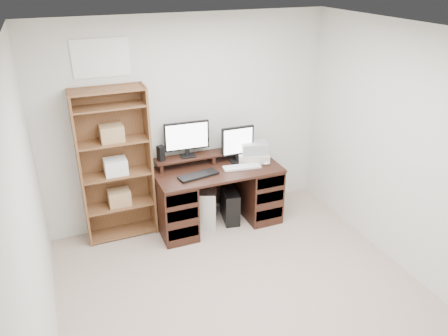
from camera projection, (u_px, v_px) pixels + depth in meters
room at (263, 198)px, 3.55m from camera, size 3.54×4.04×2.54m
desk at (218, 195)px, 5.37m from camera, size 1.50×0.70×0.75m
riser_shelf at (211, 155)px, 5.35m from camera, size 1.40×0.22×0.12m
monitor_wide at (187, 137)px, 5.16m from camera, size 0.54×0.15×0.43m
monitor_small at (238, 143)px, 5.31m from camera, size 0.41×0.15×0.45m
speaker at (161, 153)px, 5.10m from camera, size 0.09×0.09×0.18m
keyboard_black at (198, 175)px, 5.02m from camera, size 0.49×0.23×0.03m
keyboard_white at (242, 167)px, 5.23m from camera, size 0.47×0.19×0.02m
mouse at (267, 163)px, 5.32m from camera, size 0.10×0.09×0.04m
printer at (254, 156)px, 5.43m from camera, size 0.46×0.41×0.09m
basket at (254, 148)px, 5.38m from camera, size 0.37×0.30×0.14m
tower_silver at (207, 204)px, 5.45m from camera, size 0.39×0.54×0.50m
tower_black at (230, 205)px, 5.51m from camera, size 0.25×0.44×0.42m
bookshelf at (115, 164)px, 4.93m from camera, size 0.80×0.30×1.80m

